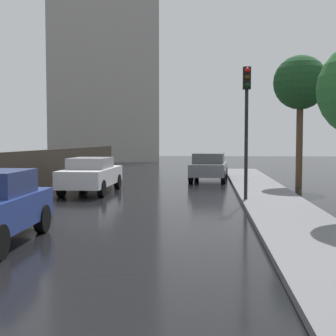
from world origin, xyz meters
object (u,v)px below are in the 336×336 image
Objects in this scene: car_grey_behind_camera at (209,167)px; street_tree_far at (300,84)px; car_white_mid_road at (91,174)px; traffic_light at (247,108)px.

street_tree_far is (4.16, -2.84, 3.99)m from car_grey_behind_camera.
street_tree_far reaches higher than car_white_mid_road.
car_white_mid_road is 10.36m from street_tree_far.
car_grey_behind_camera reaches higher than car_white_mid_road.
traffic_light is (1.26, -8.70, 2.49)m from car_grey_behind_camera.
traffic_light is 0.75× the size of street_tree_far.
car_white_mid_road is at bearing -160.98° from street_tree_far.
street_tree_far reaches higher than traffic_light.
car_grey_behind_camera is 0.98× the size of traffic_light.
traffic_light is at bearing -116.37° from street_tree_far.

